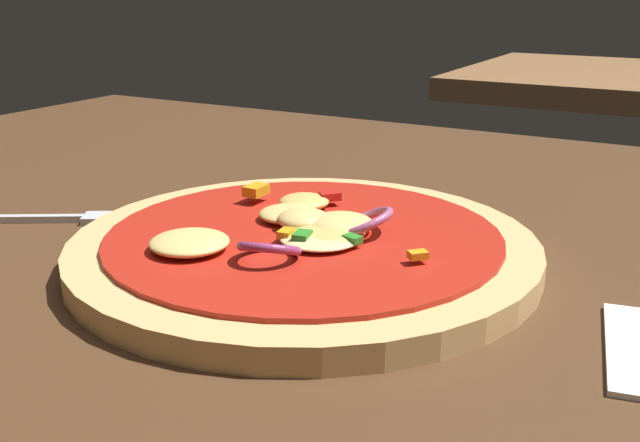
{
  "coord_description": "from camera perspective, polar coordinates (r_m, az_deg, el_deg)",
  "views": [
    {
      "loc": [
        0.16,
        -0.38,
        0.2
      ],
      "look_at": [
        -0.06,
        0.0,
        0.06
      ],
      "focal_mm": 41.76,
      "sensor_mm": 36.0,
      "label": 1
    }
  ],
  "objects": [
    {
      "name": "dining_table",
      "position": [
        0.45,
        6.0,
        -5.95
      ],
      "size": [
        1.3,
        0.86,
        0.04
      ],
      "color": "#4C301C",
      "rests_on": "ground"
    },
    {
      "name": "pizza",
      "position": [
        0.45,
        -1.28,
        -1.92
      ],
      "size": [
        0.28,
        0.28,
        0.04
      ],
      "color": "tan",
      "rests_on": "dining_table"
    },
    {
      "name": "fork",
      "position": [
        0.56,
        -19.44,
        0.18
      ],
      "size": [
        0.14,
        0.09,
        0.01
      ],
      "color": "silver",
      "rests_on": "dining_table"
    }
  ]
}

